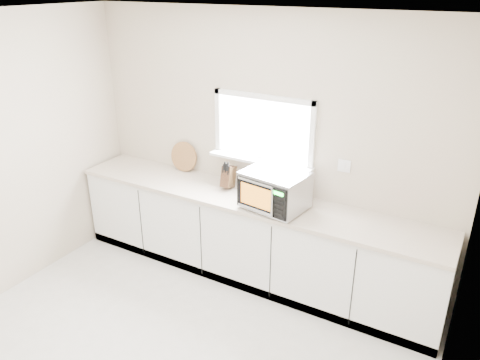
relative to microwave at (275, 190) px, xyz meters
The scene contains 7 objects.
back_wall 0.58m from the microwave, 129.05° to the left, with size 4.00×0.17×2.70m.
cabinets 0.75m from the microwave, 162.12° to the left, with size 3.92×0.60×0.88m, color white.
countertop 0.40m from the microwave, 163.72° to the left, with size 3.92×0.64×0.04m, color beige.
microwave is the anchor object (origin of this frame).
knife_block 0.65m from the microwave, 163.09° to the left, with size 0.11×0.22×0.30m.
cutting_board 1.34m from the microwave, 165.11° to the left, with size 0.34×0.34×0.02m, color #935F39.
coffee_grinder 0.18m from the microwave, 116.08° to the left, with size 0.11×0.11×0.19m.
Camera 1 is at (2.02, -2.01, 2.94)m, focal length 35.00 mm.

